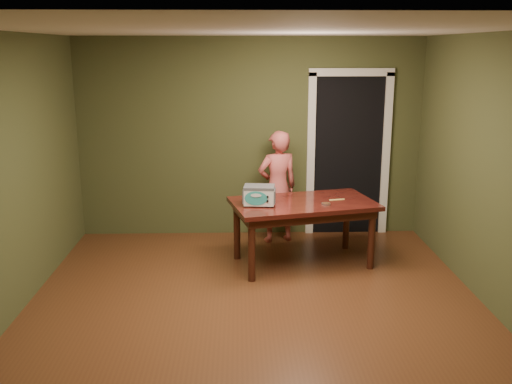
% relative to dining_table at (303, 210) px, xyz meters
% --- Properties ---
extents(floor, '(5.00, 5.00, 0.00)m').
position_rel_dining_table_xyz_m(floor, '(-0.58, -1.33, -0.65)').
color(floor, '#552E18').
rests_on(floor, ground).
extents(room_shell, '(4.52, 5.02, 2.61)m').
position_rel_dining_table_xyz_m(room_shell, '(-0.58, -1.33, 1.06)').
color(room_shell, '#3E4424').
rests_on(room_shell, ground).
extents(doorway, '(1.10, 0.66, 2.25)m').
position_rel_dining_table_xyz_m(doorway, '(0.72, 1.45, 0.41)').
color(doorway, black).
rests_on(doorway, ground).
extents(dining_table, '(1.76, 1.24, 0.75)m').
position_rel_dining_table_xyz_m(dining_table, '(0.00, 0.00, 0.00)').
color(dining_table, black).
rests_on(dining_table, floor).
extents(toy_oven, '(0.38, 0.27, 0.22)m').
position_rel_dining_table_xyz_m(toy_oven, '(-0.51, -0.13, 0.22)').
color(toy_oven, '#4C4F54').
rests_on(toy_oven, dining_table).
extents(baking_pan, '(0.10, 0.10, 0.02)m').
position_rel_dining_table_xyz_m(baking_pan, '(0.24, -0.15, 0.11)').
color(baking_pan, silver).
rests_on(baking_pan, dining_table).
extents(spatula, '(0.18, 0.06, 0.01)m').
position_rel_dining_table_xyz_m(spatula, '(0.40, 0.06, 0.10)').
color(spatula, '#EDCE67').
rests_on(spatula, dining_table).
extents(child, '(0.61, 0.49, 1.45)m').
position_rel_dining_table_xyz_m(child, '(-0.24, 0.82, 0.07)').
color(child, '#D15A56').
rests_on(child, floor).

